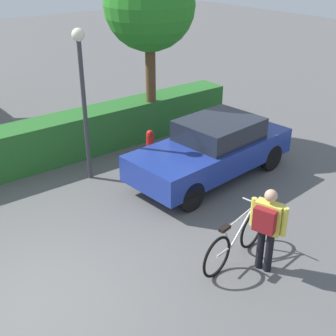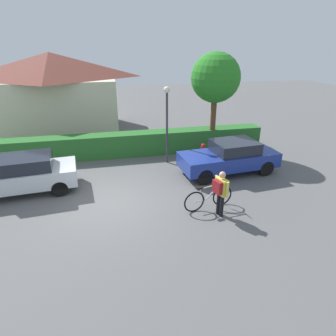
{
  "view_description": "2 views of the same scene",
  "coord_description": "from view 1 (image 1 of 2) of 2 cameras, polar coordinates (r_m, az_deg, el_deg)",
  "views": [
    {
      "loc": [
        -1.6,
        -5.5,
        5.0
      ],
      "look_at": [
        3.02,
        0.49,
        1.24
      ],
      "focal_mm": 48.16,
      "sensor_mm": 36.0,
      "label": 1
    },
    {
      "loc": [
        0.06,
        -9.2,
        5.21
      ],
      "look_at": [
        2.17,
        0.33,
        0.97
      ],
      "focal_mm": 31.22,
      "sensor_mm": 36.0,
      "label": 2
    }
  ],
  "objects": [
    {
      "name": "bicycle",
      "position": [
        7.98,
        8.53,
        -9.11
      ],
      "size": [
        1.8,
        0.54,
        0.95
      ],
      "color": "black",
      "rests_on": "ground"
    },
    {
      "name": "person_rider",
      "position": [
        7.56,
        12.42,
        -6.93
      ],
      "size": [
        0.45,
        0.61,
        1.55
      ],
      "color": "black",
      "rests_on": "ground"
    },
    {
      "name": "parked_car_far",
      "position": [
        10.59,
        5.68,
        2.46
      ],
      "size": [
        4.25,
        2.02,
        1.4
      ],
      "color": "navy",
      "rests_on": "ground"
    },
    {
      "name": "fire_hydrant",
      "position": [
        11.55,
        -2.27,
        2.98
      ],
      "size": [
        0.2,
        0.2,
        0.81
      ],
      "color": "red",
      "rests_on": "ground"
    },
    {
      "name": "tree_kerbside",
      "position": [
        12.09,
        -2.37,
        19.82
      ],
      "size": [
        2.35,
        2.35,
        4.83
      ],
      "color": "brown",
      "rests_on": "ground"
    },
    {
      "name": "street_lamp",
      "position": [
        10.11,
        -10.79,
        10.5
      ],
      "size": [
        0.28,
        0.28,
        3.47
      ],
      "color": "#38383D",
      "rests_on": "ground"
    },
    {
      "name": "ground_plane",
      "position": [
        7.61,
        -16.61,
        -16.06
      ],
      "size": [
        60.0,
        60.0,
        0.0
      ],
      "primitive_type": "plane",
      "color": "#575757"
    }
  ]
}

